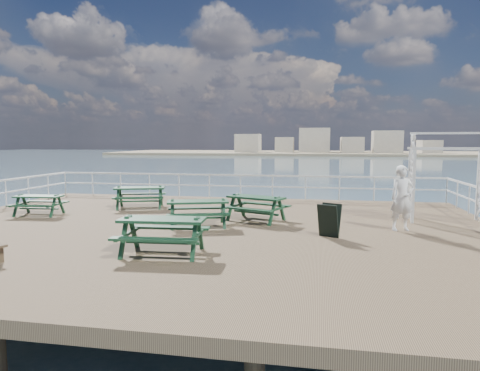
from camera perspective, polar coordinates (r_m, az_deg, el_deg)
name	(u,v)px	position (r m, az deg, el deg)	size (l,w,h in m)	color
ground	(200,233)	(13.11, -5.37, -6.27)	(18.00, 14.00, 0.30)	brown
sea_backdrop	(347,150)	(146.70, 14.02, 4.60)	(300.00, 300.00, 9.20)	#456373
railing	(217,190)	(15.41, -3.06, -0.55)	(17.77, 13.76, 1.10)	silver
picnic_table_a	(140,193)	(17.20, -13.20, -0.95)	(2.27, 2.02, 0.93)	#12321E
picnic_table_b	(256,203)	(14.08, 2.13, -2.35)	(2.30, 2.09, 0.91)	#12321E
picnic_table_c	(198,208)	(13.21, -5.63, -2.95)	(2.22, 1.98, 0.91)	#12321E
picnic_table_d	(39,201)	(16.76, -25.26, -1.86)	(1.72, 1.43, 0.79)	#12321E
picnic_table_e	(162,228)	(10.12, -10.30, -5.60)	(2.07, 1.71, 0.96)	#12321E
trellis_arbor	(447,182)	(15.36, 25.85, 0.39)	(2.43, 1.43, 2.90)	silver
sandwich_board	(329,221)	(11.96, 11.81, -4.62)	(0.69, 0.62, 0.93)	black
person	(402,198)	(13.35, 20.79, -1.59)	(0.70, 0.46, 1.91)	white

